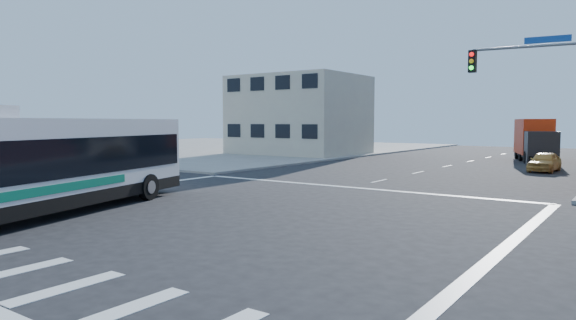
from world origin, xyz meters
The scene contains 7 objects.
ground centered at (0.00, 0.00, 0.00)m, with size 120.00×120.00×0.00m, color black.
sidewalk_nw centered at (-35.00, 35.00, 0.07)m, with size 50.00×50.00×0.15m, color gray.
building_west centered at (-17.02, 29.98, 4.01)m, with size 12.06×10.06×8.00m.
signal_mast_ne centered at (9.08, 10.62, 4.98)m, with size 7.91×1.13×8.07m.
transit_bus centered at (-5.15, -3.69, 1.90)m, with size 6.24×13.37×3.88m.
box_truck centered at (4.51, 34.01, 1.75)m, with size 4.76×8.34×3.61m.
parked_car centered at (6.72, 24.64, 0.67)m, with size 1.59×3.96×1.35m, color #E1AD4F.
Camera 1 is at (12.57, -13.70, 3.37)m, focal length 32.00 mm.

